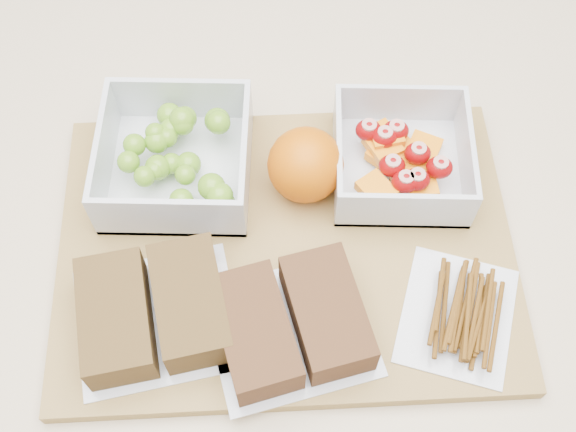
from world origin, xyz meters
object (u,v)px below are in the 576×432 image
object	(u,v)px
orange	(305,165)
fruit_container	(400,159)
cutting_board	(286,248)
pretzel_bag	(460,311)
grape_container	(178,157)
sandwich_bag_left	(154,311)
sandwich_bag_center	(291,323)

from	to	relation	value
orange	fruit_container	bearing A→B (deg)	11.23
cutting_board	pretzel_bag	distance (m)	0.17
cutting_board	pretzel_bag	world-z (taller)	pretzel_bag
grape_container	pretzel_bag	bearing A→B (deg)	-29.77
sandwich_bag_left	sandwich_bag_center	bearing A→B (deg)	-4.17
grape_container	fruit_container	world-z (taller)	grape_container
sandwich_bag_left	pretzel_bag	size ratio (longest dim) A/B	1.21
cutting_board	grape_container	distance (m)	0.13
fruit_container	pretzel_bag	world-z (taller)	fruit_container
fruit_container	sandwich_bag_left	world-z (taller)	fruit_container
grape_container	sandwich_bag_center	bearing A→B (deg)	-56.02
cutting_board	fruit_container	world-z (taller)	fruit_container
sandwich_bag_left	sandwich_bag_center	xyz separation A→B (m)	(0.12, -0.01, -0.00)
sandwich_bag_center	grape_container	bearing A→B (deg)	123.98
orange	pretzel_bag	bearing A→B (deg)	-44.53
sandwich_bag_center	pretzel_bag	size ratio (longest dim) A/B	1.23
fruit_container	sandwich_bag_center	bearing A→B (deg)	-121.22
sandwich_bag_center	fruit_container	bearing A→B (deg)	58.78
cutting_board	grape_container	size ratio (longest dim) A/B	3.01
sandwich_bag_left	orange	bearing A→B (deg)	47.86
fruit_container	orange	world-z (taller)	orange
cutting_board	orange	xyz separation A→B (m)	(0.02, 0.06, 0.04)
cutting_board	grape_container	world-z (taller)	grape_container
pretzel_bag	orange	bearing A→B (deg)	135.47
sandwich_bag_left	pretzel_bag	world-z (taller)	sandwich_bag_left
orange	pretzel_bag	size ratio (longest dim) A/B	0.53
grape_container	sandwich_bag_left	size ratio (longest dim) A/B	0.86
orange	sandwich_bag_left	distance (m)	0.19
pretzel_bag	cutting_board	bearing A→B (deg)	155.92
cutting_board	sandwich_bag_left	bearing A→B (deg)	-149.54
sandwich_bag_left	pretzel_bag	distance (m)	0.26
grape_container	sandwich_bag_left	distance (m)	0.16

